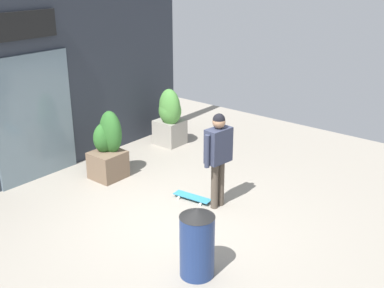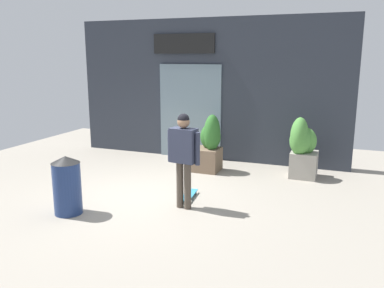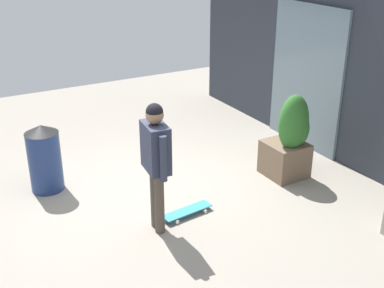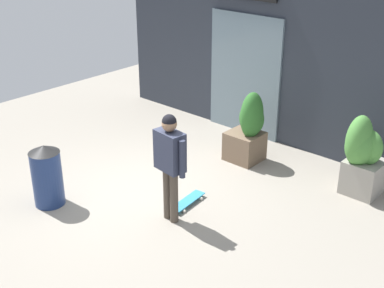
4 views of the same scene
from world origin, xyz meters
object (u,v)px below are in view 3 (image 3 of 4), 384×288
object	(u,v)px
skateboarder	(156,154)
skateboard	(187,211)
trash_bin	(45,158)
planter_box_left	(290,139)

from	to	relation	value
skateboarder	skateboard	world-z (taller)	skateboarder
skateboarder	trash_bin	world-z (taller)	skateboarder
trash_bin	planter_box_left	bearing A→B (deg)	67.28
trash_bin	skateboard	bearing A→B (deg)	40.95
skateboard	planter_box_left	size ratio (longest dim) A/B	0.55
skateboarder	skateboard	xyz separation A→B (m)	(-0.10, 0.50, -1.03)
trash_bin	skateboarder	bearing A→B (deg)	28.52
skateboard	planter_box_left	xyz separation A→B (m)	(-0.25, 2.00, 0.58)
skateboarder	planter_box_left	bearing A→B (deg)	14.87
skateboard	planter_box_left	world-z (taller)	planter_box_left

